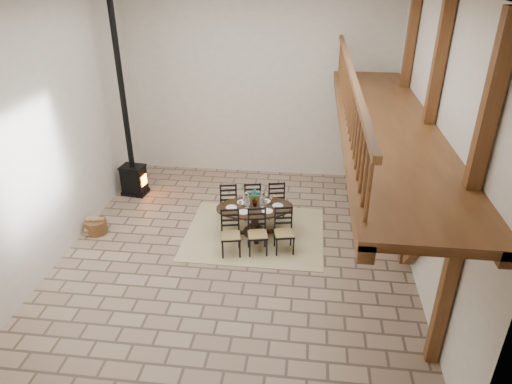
# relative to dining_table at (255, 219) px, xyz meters

# --- Properties ---
(ground) EXTENTS (8.00, 8.00, 0.00)m
(ground) POSITION_rel_dining_table_xyz_m (-0.29, -0.68, -0.37)
(ground) COLOR #997F66
(ground) RESTS_ON ground
(room_shell) EXTENTS (7.02, 8.02, 5.01)m
(room_shell) POSITION_rel_dining_table_xyz_m (0.90, -0.68, 2.65)
(room_shell) COLOR silver
(room_shell) RESTS_ON ground
(rug) EXTENTS (3.00, 2.50, 0.02)m
(rug) POSITION_rel_dining_table_xyz_m (0.00, -0.00, -0.36)
(rug) COLOR tan
(rug) RESTS_ON ground
(dining_table) EXTENTS (1.83, 2.10, 1.06)m
(dining_table) POSITION_rel_dining_table_xyz_m (0.00, 0.00, 0.00)
(dining_table) COLOR black
(dining_table) RESTS_ON ground
(wood_stove) EXTENTS (0.65, 0.53, 5.00)m
(wood_stove) POSITION_rel_dining_table_xyz_m (-3.30, 1.56, 0.78)
(wood_stove) COLOR black
(wood_stove) RESTS_ON ground
(log_basket) EXTENTS (0.47, 0.47, 0.39)m
(log_basket) POSITION_rel_dining_table_xyz_m (-3.48, -0.37, -0.20)
(log_basket) COLOR brown
(log_basket) RESTS_ON ground
(log_stack) EXTENTS (0.33, 0.33, 0.19)m
(log_stack) POSITION_rel_dining_table_xyz_m (-3.54, -0.44, -0.27)
(log_stack) COLOR tan
(log_stack) RESTS_ON ground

